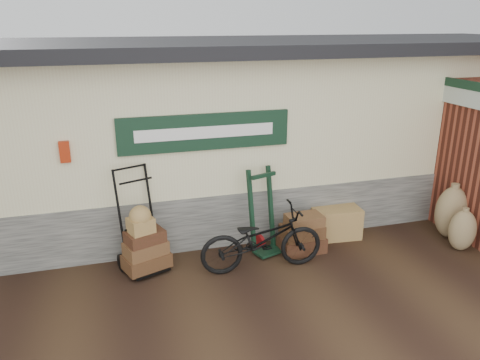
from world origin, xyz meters
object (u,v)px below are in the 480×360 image
porter_trolley (139,219)px  wicker_hamper (335,222)px  suitcase_stack (302,233)px  bicycle (262,236)px  green_barrow (263,212)px

porter_trolley → wicker_hamper: (3.27, 0.16, -0.52)m
suitcase_stack → bicycle: size_ratio=0.39×
wicker_hamper → bicycle: size_ratio=0.44×
green_barrow → bicycle: (-0.20, -0.54, -0.15)m
green_barrow → suitcase_stack: 0.73m
porter_trolley → green_barrow: (1.91, -0.01, -0.10)m
porter_trolley → bicycle: size_ratio=0.85×
porter_trolley → bicycle: bearing=-38.0°
green_barrow → wicker_hamper: 1.44m
wicker_hamper → suitcase_stack: bearing=-155.0°
green_barrow → wicker_hamper: green_barrow is taller
porter_trolley → suitcase_stack: bearing=-24.5°
green_barrow → bicycle: green_barrow is taller
porter_trolley → green_barrow: porter_trolley is taller
green_barrow → suitcase_stack: bearing=-35.0°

